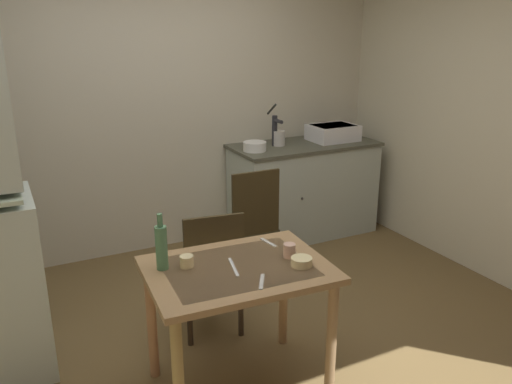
{
  "coord_description": "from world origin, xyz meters",
  "views": [
    {
      "loc": [
        -1.21,
        -2.59,
        1.97
      ],
      "look_at": [
        0.2,
        0.2,
        0.96
      ],
      "focal_mm": 36.29,
      "sensor_mm": 36.0,
      "label": 1
    }
  ],
  "objects_px": {
    "mixing_bowl_counter": "(255,146)",
    "serving_bowl_wide": "(302,262)",
    "chair_by_counter": "(249,224)",
    "sink_basin": "(333,132)",
    "mug_tall": "(187,261)",
    "hand_pump": "(275,128)",
    "chair_far_side": "(210,268)",
    "glass_bottle": "(161,246)",
    "dining_table": "(238,287)"
  },
  "relations": [
    {
      "from": "mixing_bowl_counter",
      "to": "serving_bowl_wide",
      "type": "height_order",
      "value": "mixing_bowl_counter"
    },
    {
      "from": "chair_by_counter",
      "to": "serving_bowl_wide",
      "type": "bearing_deg",
      "value": -103.37
    },
    {
      "from": "hand_pump",
      "to": "serving_bowl_wide",
      "type": "height_order",
      "value": "hand_pump"
    },
    {
      "from": "hand_pump",
      "to": "chair_by_counter",
      "type": "xyz_separation_m",
      "value": [
        -0.64,
        -0.76,
        -0.56
      ]
    },
    {
      "from": "mixing_bowl_counter",
      "to": "serving_bowl_wide",
      "type": "xyz_separation_m",
      "value": [
        -0.67,
        -1.89,
        -0.17
      ]
    },
    {
      "from": "mug_tall",
      "to": "glass_bottle",
      "type": "relative_size",
      "value": 0.24
    },
    {
      "from": "sink_basin",
      "to": "hand_pump",
      "type": "distance_m",
      "value": 0.62
    },
    {
      "from": "chair_far_side",
      "to": "serving_bowl_wide",
      "type": "xyz_separation_m",
      "value": [
        0.23,
        -0.72,
        0.3
      ]
    },
    {
      "from": "serving_bowl_wide",
      "to": "chair_by_counter",
      "type": "bearing_deg",
      "value": 76.63
    },
    {
      "from": "chair_far_side",
      "to": "mug_tall",
      "type": "distance_m",
      "value": 0.64
    },
    {
      "from": "chair_far_side",
      "to": "chair_by_counter",
      "type": "height_order",
      "value": "chair_by_counter"
    },
    {
      "from": "sink_basin",
      "to": "chair_far_side",
      "type": "distance_m",
      "value": 2.21
    },
    {
      "from": "hand_pump",
      "to": "glass_bottle",
      "type": "xyz_separation_m",
      "value": [
        -1.6,
        -1.68,
        -0.19
      ]
    },
    {
      "from": "chair_far_side",
      "to": "hand_pump",
      "type": "bearing_deg",
      "value": 47.27
    },
    {
      "from": "serving_bowl_wide",
      "to": "mug_tall",
      "type": "height_order",
      "value": "mug_tall"
    },
    {
      "from": "dining_table",
      "to": "mug_tall",
      "type": "bearing_deg",
      "value": 153.02
    },
    {
      "from": "dining_table",
      "to": "serving_bowl_wide",
      "type": "height_order",
      "value": "serving_bowl_wide"
    },
    {
      "from": "chair_by_counter",
      "to": "mixing_bowl_counter",
      "type": "bearing_deg",
      "value": 60.08
    },
    {
      "from": "dining_table",
      "to": "chair_far_side",
      "type": "bearing_deg",
      "value": 82.76
    },
    {
      "from": "hand_pump",
      "to": "mixing_bowl_counter",
      "type": "relative_size",
      "value": 1.89
    },
    {
      "from": "mug_tall",
      "to": "mixing_bowl_counter",
      "type": "bearing_deg",
      "value": 53.1
    },
    {
      "from": "sink_basin",
      "to": "chair_by_counter",
      "type": "distance_m",
      "value": 1.52
    },
    {
      "from": "dining_table",
      "to": "chair_far_side",
      "type": "height_order",
      "value": "chair_far_side"
    },
    {
      "from": "mixing_bowl_counter",
      "to": "hand_pump",
      "type": "bearing_deg",
      "value": 20.5
    },
    {
      "from": "mug_tall",
      "to": "glass_bottle",
      "type": "height_order",
      "value": "glass_bottle"
    },
    {
      "from": "sink_basin",
      "to": "glass_bottle",
      "type": "xyz_separation_m",
      "value": [
        -2.21,
        -1.64,
        -0.1
      ]
    },
    {
      "from": "chair_by_counter",
      "to": "mug_tall",
      "type": "distance_m",
      "value": 1.3
    },
    {
      "from": "mug_tall",
      "to": "glass_bottle",
      "type": "distance_m",
      "value": 0.16
    },
    {
      "from": "mixing_bowl_counter",
      "to": "chair_far_side",
      "type": "relative_size",
      "value": 0.24
    },
    {
      "from": "hand_pump",
      "to": "mixing_bowl_counter",
      "type": "height_order",
      "value": "hand_pump"
    },
    {
      "from": "sink_basin",
      "to": "serving_bowl_wide",
      "type": "distance_m",
      "value": 2.48
    },
    {
      "from": "mixing_bowl_counter",
      "to": "dining_table",
      "type": "relative_size",
      "value": 0.21
    },
    {
      "from": "dining_table",
      "to": "chair_by_counter",
      "type": "bearing_deg",
      "value": 61.04
    },
    {
      "from": "dining_table",
      "to": "mug_tall",
      "type": "xyz_separation_m",
      "value": [
        -0.24,
        0.12,
        0.15
      ]
    },
    {
      "from": "chair_far_side",
      "to": "mug_tall",
      "type": "relative_size",
      "value": 12.08
    },
    {
      "from": "sink_basin",
      "to": "chair_by_counter",
      "type": "height_order",
      "value": "sink_basin"
    },
    {
      "from": "chair_by_counter",
      "to": "hand_pump",
      "type": "bearing_deg",
      "value": 50.04
    },
    {
      "from": "sink_basin",
      "to": "mug_tall",
      "type": "relative_size",
      "value": 6.1
    },
    {
      "from": "hand_pump",
      "to": "glass_bottle",
      "type": "bearing_deg",
      "value": -133.46
    },
    {
      "from": "sink_basin",
      "to": "chair_far_side",
      "type": "height_order",
      "value": "sink_basin"
    },
    {
      "from": "sink_basin",
      "to": "mixing_bowl_counter",
      "type": "height_order",
      "value": "sink_basin"
    },
    {
      "from": "sink_basin",
      "to": "mug_tall",
      "type": "height_order",
      "value": "sink_basin"
    },
    {
      "from": "mixing_bowl_counter",
      "to": "serving_bowl_wide",
      "type": "relative_size",
      "value": 1.82
    },
    {
      "from": "hand_pump",
      "to": "dining_table",
      "type": "distance_m",
      "value": 2.26
    },
    {
      "from": "chair_far_side",
      "to": "glass_bottle",
      "type": "distance_m",
      "value": 0.73
    },
    {
      "from": "chair_by_counter",
      "to": "glass_bottle",
      "type": "relative_size",
      "value": 3.12
    },
    {
      "from": "chair_by_counter",
      "to": "mug_tall",
      "type": "height_order",
      "value": "chair_by_counter"
    },
    {
      "from": "mixing_bowl_counter",
      "to": "mug_tall",
      "type": "bearing_deg",
      "value": -126.9
    },
    {
      "from": "sink_basin",
      "to": "mixing_bowl_counter",
      "type": "xyz_separation_m",
      "value": [
        -0.87,
        -0.05,
        -0.04
      ]
    },
    {
      "from": "hand_pump",
      "to": "glass_bottle",
      "type": "distance_m",
      "value": 2.33
    }
  ]
}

